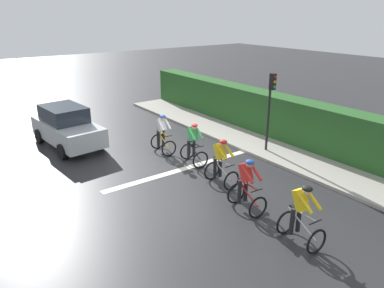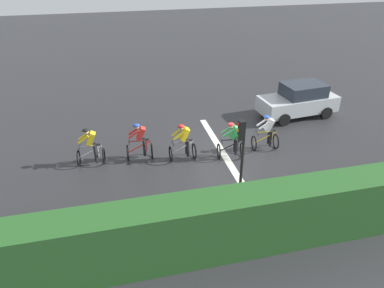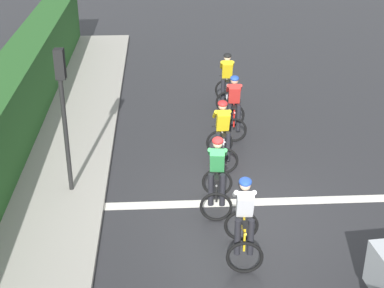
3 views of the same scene
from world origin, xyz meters
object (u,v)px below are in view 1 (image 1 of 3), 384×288
car_silver (67,127)px  traffic_light_near_crossing (270,101)px  cyclist_mid (221,163)px  cyclist_second (246,186)px  cyclist_fourth (193,144)px  cyclist_trailing (162,134)px  cyclist_lead (301,215)px

car_silver → traffic_light_near_crossing: (-6.49, 5.75, 1.35)m
cyclist_mid → traffic_light_near_crossing: 3.96m
cyclist_second → cyclist_fourth: size_ratio=1.00×
cyclist_second → cyclist_fourth: 3.87m
cyclist_second → cyclist_trailing: (-0.48, -5.52, 0.00)m
car_silver → cyclist_trailing: bearing=133.4°
cyclist_second → car_silver: size_ratio=0.39×
cyclist_fourth → car_silver: (3.30, -4.86, 0.08)m
cyclist_lead → cyclist_mid: bearing=-98.0°
cyclist_mid → cyclist_trailing: same height
cyclist_mid → cyclist_lead: bearing=82.0°
cyclist_lead → traffic_light_near_crossing: bearing=-129.5°
cyclist_lead → cyclist_second: same height
cyclist_lead → cyclist_second: 2.01m
cyclist_second → traffic_light_near_crossing: size_ratio=0.50×
cyclist_second → cyclist_mid: bearing=-105.7°
car_silver → traffic_light_near_crossing: bearing=138.4°
traffic_light_near_crossing → cyclist_lead: bearing=50.5°
cyclist_mid → cyclist_trailing: size_ratio=1.00×
cyclist_trailing → cyclist_second: bearing=85.0°
cyclist_second → cyclist_mid: 1.82m
cyclist_lead → cyclist_second: size_ratio=1.00×
cyclist_lead → car_silver: size_ratio=0.39×
cyclist_second → traffic_light_near_crossing: traffic_light_near_crossing is taller
cyclist_second → cyclist_fourth: bearing=-102.2°
cyclist_trailing → car_silver: bearing=-46.6°
cyclist_lead → car_silver: (2.44, -10.65, 0.08)m
traffic_light_near_crossing → cyclist_second: bearing=35.9°
cyclist_mid → car_silver: (2.97, -6.89, 0.08)m
cyclist_lead → cyclist_fourth: bearing=-98.4°
cyclist_second → cyclist_trailing: bearing=-95.0°
cyclist_lead → cyclist_trailing: (-0.52, -7.52, 0.00)m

